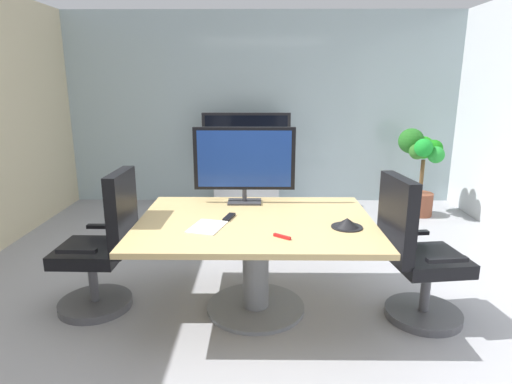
# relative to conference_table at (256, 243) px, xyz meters

# --- Properties ---
(ground_plane) EXTENTS (7.77, 7.77, 0.00)m
(ground_plane) POSITION_rel_conference_table_xyz_m (0.06, -0.17, -0.54)
(ground_plane) COLOR #99999E
(wall_back_glass_partition) EXTENTS (5.59, 0.10, 2.66)m
(wall_back_glass_partition) POSITION_rel_conference_table_xyz_m (0.06, 3.21, 0.78)
(wall_back_glass_partition) COLOR #9EB2B7
(wall_back_glass_partition) RESTS_ON ground
(conference_table) EXTENTS (1.74, 1.29, 0.73)m
(conference_table) POSITION_rel_conference_table_xyz_m (0.00, 0.00, 0.00)
(conference_table) COLOR tan
(conference_table) RESTS_ON ground
(office_chair_left) EXTENTS (0.60, 0.58, 1.09)m
(office_chair_left) POSITION_rel_conference_table_xyz_m (-1.16, 0.01, -0.09)
(office_chair_left) COLOR #4C4C51
(office_chair_left) RESTS_ON ground
(office_chair_right) EXTENTS (0.62, 0.60, 1.09)m
(office_chair_right) POSITION_rel_conference_table_xyz_m (1.17, -0.13, -0.09)
(office_chair_right) COLOR #4C4C51
(office_chair_right) RESTS_ON ground
(tv_monitor) EXTENTS (0.84, 0.18, 0.64)m
(tv_monitor) POSITION_rel_conference_table_xyz_m (-0.10, 0.47, 0.54)
(tv_monitor) COLOR #333338
(tv_monitor) RESTS_ON conference_table
(wall_display_unit) EXTENTS (1.20, 0.36, 1.31)m
(wall_display_unit) POSITION_rel_conference_table_xyz_m (-0.16, 2.86, -0.10)
(wall_display_unit) COLOR #B7BABC
(wall_display_unit) RESTS_ON ground
(potted_plant) EXTENTS (0.52, 0.63, 1.13)m
(potted_plant) POSITION_rel_conference_table_xyz_m (2.11, 2.49, 0.17)
(potted_plant) COLOR brown
(potted_plant) RESTS_ON ground
(conference_phone) EXTENTS (0.22, 0.22, 0.07)m
(conference_phone) POSITION_rel_conference_table_xyz_m (0.64, -0.16, 0.21)
(conference_phone) COLOR black
(conference_phone) RESTS_ON conference_table
(remote_control) EXTENTS (0.09, 0.18, 0.02)m
(remote_control) POSITION_rel_conference_table_xyz_m (-0.20, 0.04, 0.19)
(remote_control) COLOR black
(remote_control) RESTS_ON conference_table
(whiteboard_marker) EXTENTS (0.11, 0.10, 0.02)m
(whiteboard_marker) POSITION_rel_conference_table_xyz_m (0.18, -0.37, 0.19)
(whiteboard_marker) COLOR red
(whiteboard_marker) RESTS_ON conference_table
(paper_notepad) EXTENTS (0.28, 0.34, 0.01)m
(paper_notepad) POSITION_rel_conference_table_xyz_m (-0.34, -0.17, 0.19)
(paper_notepad) COLOR white
(paper_notepad) RESTS_ON conference_table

